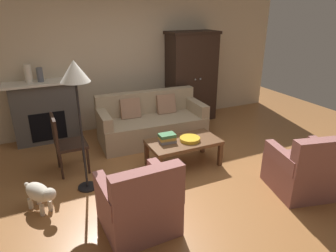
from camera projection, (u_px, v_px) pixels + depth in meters
ground_plane at (181, 181)px, 4.34m from camera, size 9.60×9.60×0.00m
back_wall at (122, 57)px, 5.97m from camera, size 7.20×0.10×2.80m
fireplace at (46, 112)px, 5.45m from camera, size 1.26×0.48×1.12m
armoire at (191, 77)px, 6.42m from camera, size 1.06×0.57×1.87m
couch at (151, 123)px, 5.59m from camera, size 1.96×0.94×0.86m
coffee_table at (184, 144)px, 4.65m from camera, size 1.10×0.60×0.42m
fruit_bowl at (190, 139)px, 4.62m from camera, size 0.31×0.31×0.05m
book_stack at (167, 138)px, 4.55m from camera, size 0.26×0.19×0.14m
mantel_vase_cream at (28, 74)px, 5.10m from camera, size 0.12×0.12×0.31m
mantel_vase_slate at (40, 75)px, 5.18m from camera, size 0.11×0.11×0.24m
armchair_near_left at (139, 205)px, 3.31m from camera, size 0.80×0.79×0.88m
armchair_near_right at (305, 171)px, 3.99m from camera, size 0.92×0.93×0.88m
side_chair_wooden at (64, 141)px, 4.41m from camera, size 0.44×0.44×0.90m
floor_lamp at (75, 80)px, 3.62m from camera, size 0.36×0.36×1.75m
dog at (40, 193)px, 3.63m from camera, size 0.38×0.51×0.39m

